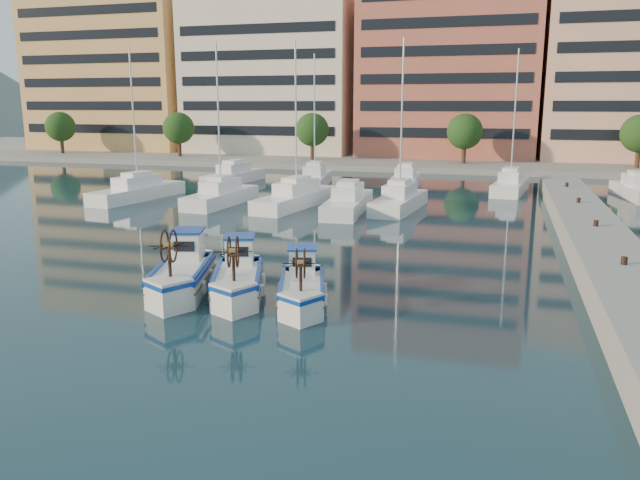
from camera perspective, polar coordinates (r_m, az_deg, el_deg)
The scene contains 7 objects.
ground at distance 22.38m, azimuth -6.43°, elevation -6.57°, with size 300.00×300.00×0.00m, color #1B3C47.
quay at distance 28.67m, azimuth 25.28°, elevation -2.23°, with size 3.00×60.00×1.20m, color gray.
waterfront at distance 84.63m, azimuth 17.47°, elevation 14.41°, with size 180.00×40.00×25.60m.
yacht_marina at distance 49.47m, azimuth 2.00°, elevation 4.55°, with size 40.36×22.46×11.50m.
fishing_boat_a at distance 24.96m, azimuth -12.42°, elevation -2.88°, with size 3.03×4.76×2.89m.
fishing_boat_b at distance 24.16m, azimuth -7.48°, elevation -3.31°, with size 3.05×4.50×2.72m.
fishing_boat_c at distance 22.98m, azimuth -1.66°, elevation -4.20°, with size 2.64×4.10×2.49m.
Camera 1 is at (8.29, -19.49, 7.22)m, focal length 35.00 mm.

